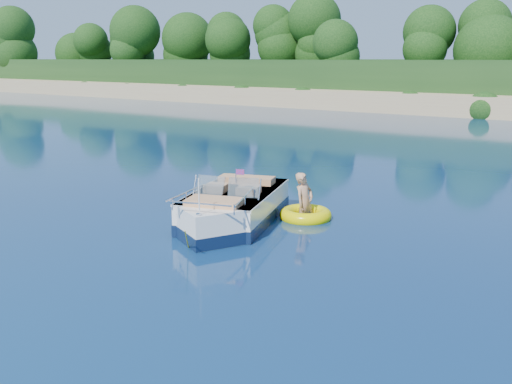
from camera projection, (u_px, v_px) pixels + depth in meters
ground at (85, 253)px, 12.34m from camera, size 160.00×160.00×0.00m
treeline at (512, 39)px, 43.86m from camera, size 150.00×7.12×8.19m
motorboat at (231, 211)px, 14.39m from camera, size 2.99×5.27×1.82m
tow_tube at (305, 215)px, 14.96m from camera, size 1.41×1.41×0.36m
boy at (305, 218)px, 15.00m from camera, size 0.48×0.92×1.75m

